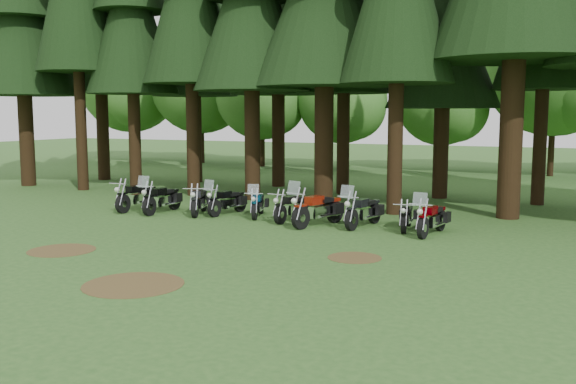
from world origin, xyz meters
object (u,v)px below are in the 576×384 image
Objects in this scene: motorcycle_3 at (227,202)px; motorcycle_7 at (363,212)px; motorcycle_0 at (137,197)px; motorcycle_5 at (292,208)px; motorcycle_8 at (407,217)px; motorcycle_4 at (258,205)px; motorcycle_9 at (432,219)px; motorcycle_2 at (199,202)px; motorcycle_6 at (318,210)px; motorcycle_1 at (162,200)px.

motorcycle_7 is at bearing 3.95° from motorcycle_3.
motorcycle_0 is 1.10× the size of motorcycle_5.
motorcycle_4 is at bearing 169.61° from motorcycle_8.
motorcycle_9 is at bearing 2.10° from motorcycle_3.
motorcycle_0 is at bearing -169.83° from motorcycle_7.
motorcycle_9 is (6.40, -0.79, 0.04)m from motorcycle_4.
motorcycle_3 is 1.28m from motorcycle_4.
motorcycle_2 is 6.29m from motorcycle_7.
motorcycle_0 reaches higher than motorcycle_5.
motorcycle_4 is 4.09m from motorcycle_7.
motorcycle_0 is 6.40m from motorcycle_5.
motorcycle_0 is at bearing -171.38° from motorcycle_5.
motorcycle_0 is 11.33m from motorcycle_9.
motorcycle_6 is at bearing -172.10° from motorcycle_9.
motorcycle_4 is (2.22, 0.38, -0.03)m from motorcycle_2.
motorcycle_2 is 0.87× the size of motorcycle_6.
motorcycle_1 is at bearing -5.02° from motorcycle_0.
motorcycle_9 is (4.93, -0.51, 0.03)m from motorcycle_5.
motorcycle_4 is 5.49m from motorcycle_8.
motorcycle_0 is 1.11× the size of motorcycle_2.
motorcycle_2 is 0.95× the size of motorcycle_9.
motorcycle_1 is 7.77m from motorcycle_7.
motorcycle_0 is 1.24m from motorcycle_1.
motorcycle_2 is (1.47, 0.28, -0.03)m from motorcycle_1.
motorcycle_5 is at bearing 172.56° from motorcycle_8.
motorcycle_4 reaches higher than motorcycle_5.
motorcycle_2 is 8.64m from motorcycle_9.
motorcycle_1 is (1.23, -0.13, 0.00)m from motorcycle_0.
motorcycle_6 is (1.19, -0.54, 0.08)m from motorcycle_5.
motorcycle_7 is at bearing 4.43° from motorcycle_5.
motorcycle_4 is 2.78m from motorcycle_6.
motorcycle_3 is 1.01× the size of motorcycle_5.
motorcycle_6 is 1.10× the size of motorcycle_9.
motorcycle_7 is (2.60, -0.09, 0.05)m from motorcycle_5.
motorcycle_7 reaches higher than motorcycle_9.
motorcycle_6 is (2.66, -0.82, 0.10)m from motorcycle_4.
motorcycle_5 is at bearing -172.81° from motorcycle_7.
motorcycle_1 is 3.75m from motorcycle_4.
motorcycle_3 is at bearing -175.12° from motorcycle_7.
motorcycle_7 is at bearing 2.01° from motorcycle_0.
motorcycle_0 is 1.01× the size of motorcycle_7.
motorcycle_3 reaches higher than motorcycle_0.
motorcycle_2 is at bearing -170.74° from motorcycle_7.
motorcycle_9 reaches higher than motorcycle_3.
motorcycle_3 is 0.88× the size of motorcycle_6.
motorcycle_4 is 1.50m from motorcycle_5.
motorcycle_3 reaches higher than motorcycle_5.
motorcycle_6 is 3.74m from motorcycle_9.
motorcycle_4 is at bearing -11.21° from motorcycle_2.
motorcycle_5 is at bearing -28.93° from motorcycle_4.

